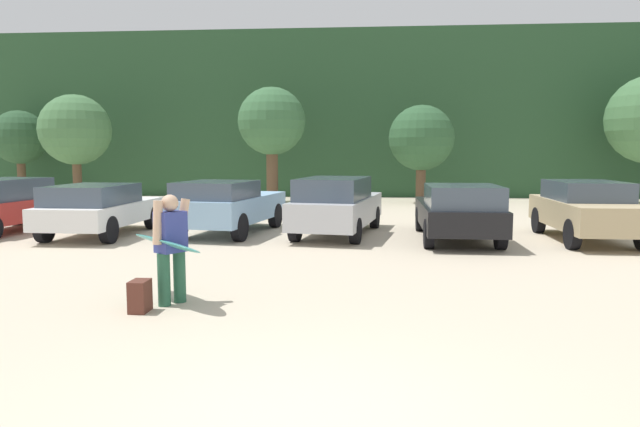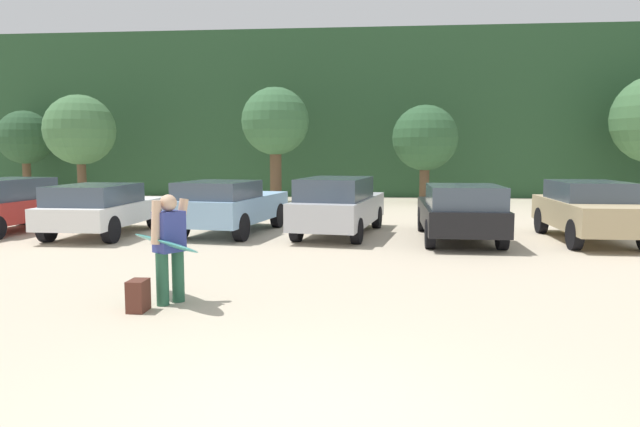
{
  "view_description": "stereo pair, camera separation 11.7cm",
  "coord_description": "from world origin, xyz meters",
  "px_view_note": "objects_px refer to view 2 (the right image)",
  "views": [
    {
      "loc": [
        0.47,
        -4.47,
        2.24
      ],
      "look_at": [
        -0.43,
        6.53,
        1.06
      ],
      "focal_mm": 32.4,
      "sensor_mm": 36.0,
      "label": 1
    },
    {
      "loc": [
        0.59,
        -4.46,
        2.24
      ],
      "look_at": [
        -0.43,
        6.53,
        1.06
      ],
      "focal_mm": 32.4,
      "sensor_mm": 36.0,
      "label": 2
    }
  ],
  "objects_px": {
    "parked_car_red": "(7,204)",
    "parked_car_silver": "(339,205)",
    "parked_car_sky_blue": "(229,205)",
    "backpack_dropped": "(138,296)",
    "parked_car_white": "(102,208)",
    "parked_car_black": "(460,211)",
    "surfboard_teal": "(165,243)",
    "person_adult": "(169,242)",
    "parked_car_tan": "(589,209)"
  },
  "relations": [
    {
      "from": "parked_car_red",
      "to": "parked_car_white",
      "type": "distance_m",
      "value": 3.03
    },
    {
      "from": "parked_car_black",
      "to": "parked_car_white",
      "type": "bearing_deg",
      "value": 90.62
    },
    {
      "from": "parked_car_sky_blue",
      "to": "parked_car_silver",
      "type": "relative_size",
      "value": 0.93
    },
    {
      "from": "backpack_dropped",
      "to": "parked_car_tan",
      "type": "bearing_deg",
      "value": 40.02
    },
    {
      "from": "backpack_dropped",
      "to": "parked_car_black",
      "type": "bearing_deg",
      "value": 51.97
    },
    {
      "from": "parked_car_sky_blue",
      "to": "parked_car_silver",
      "type": "bearing_deg",
      "value": -80.8
    },
    {
      "from": "parked_car_tan",
      "to": "parked_car_red",
      "type": "bearing_deg",
      "value": 89.86
    },
    {
      "from": "parked_car_red",
      "to": "parked_car_silver",
      "type": "distance_m",
      "value": 9.32
    },
    {
      "from": "parked_car_sky_blue",
      "to": "parked_car_black",
      "type": "bearing_deg",
      "value": -87.87
    },
    {
      "from": "parked_car_black",
      "to": "surfboard_teal",
      "type": "height_order",
      "value": "parked_car_black"
    },
    {
      "from": "parked_car_black",
      "to": "backpack_dropped",
      "type": "relative_size",
      "value": 10.26
    },
    {
      "from": "person_adult",
      "to": "parked_car_red",
      "type": "bearing_deg",
      "value": -10.23
    },
    {
      "from": "parked_car_sky_blue",
      "to": "person_adult",
      "type": "height_order",
      "value": "person_adult"
    },
    {
      "from": "parked_car_sky_blue",
      "to": "backpack_dropped",
      "type": "height_order",
      "value": "parked_car_sky_blue"
    },
    {
      "from": "parked_car_white",
      "to": "surfboard_teal",
      "type": "relative_size",
      "value": 2.45
    },
    {
      "from": "parked_car_red",
      "to": "parked_car_black",
      "type": "relative_size",
      "value": 1.01
    },
    {
      "from": "parked_car_silver",
      "to": "backpack_dropped",
      "type": "xyz_separation_m",
      "value": [
        -2.36,
        -7.76,
        -0.6
      ]
    },
    {
      "from": "parked_car_red",
      "to": "parked_car_black",
      "type": "bearing_deg",
      "value": -86.11
    },
    {
      "from": "parked_car_silver",
      "to": "parked_car_white",
      "type": "bearing_deg",
      "value": 105.66
    },
    {
      "from": "parked_car_silver",
      "to": "surfboard_teal",
      "type": "height_order",
      "value": "parked_car_silver"
    },
    {
      "from": "parked_car_white",
      "to": "parked_car_silver",
      "type": "bearing_deg",
      "value": -83.02
    },
    {
      "from": "parked_car_sky_blue",
      "to": "parked_car_tan",
      "type": "height_order",
      "value": "parked_car_tan"
    },
    {
      "from": "parked_car_red",
      "to": "parked_car_sky_blue",
      "type": "relative_size",
      "value": 1.04
    },
    {
      "from": "parked_car_red",
      "to": "person_adult",
      "type": "height_order",
      "value": "person_adult"
    },
    {
      "from": "parked_car_white",
      "to": "person_adult",
      "type": "height_order",
      "value": "person_adult"
    },
    {
      "from": "parked_car_silver",
      "to": "parked_car_sky_blue",
      "type": "bearing_deg",
      "value": 99.22
    },
    {
      "from": "person_adult",
      "to": "surfboard_teal",
      "type": "distance_m",
      "value": 0.18
    },
    {
      "from": "parked_car_tan",
      "to": "parked_car_black",
      "type": "bearing_deg",
      "value": 96.58
    },
    {
      "from": "parked_car_silver",
      "to": "parked_car_tan",
      "type": "distance_m",
      "value": 6.37
    },
    {
      "from": "parked_car_black",
      "to": "backpack_dropped",
      "type": "distance_m",
      "value": 8.88
    },
    {
      "from": "backpack_dropped",
      "to": "person_adult",
      "type": "bearing_deg",
      "value": 56.12
    },
    {
      "from": "parked_car_white",
      "to": "parked_car_tan",
      "type": "distance_m",
      "value": 12.68
    },
    {
      "from": "parked_car_black",
      "to": "person_adult",
      "type": "xyz_separation_m",
      "value": [
        -5.15,
        -6.53,
        0.15
      ]
    },
    {
      "from": "parked_car_tan",
      "to": "backpack_dropped",
      "type": "xyz_separation_m",
      "value": [
        -8.72,
        -7.32,
        -0.58
      ]
    },
    {
      "from": "parked_car_sky_blue",
      "to": "surfboard_teal",
      "type": "xyz_separation_m",
      "value": [
        0.83,
        -7.19,
        0.1
      ]
    },
    {
      "from": "backpack_dropped",
      "to": "parked_car_red",
      "type": "bearing_deg",
      "value": 132.64
    },
    {
      "from": "parked_car_red",
      "to": "backpack_dropped",
      "type": "distance_m",
      "value": 10.28
    },
    {
      "from": "person_adult",
      "to": "parked_car_tan",
      "type": "bearing_deg",
      "value": -106.69
    },
    {
      "from": "parked_car_tan",
      "to": "person_adult",
      "type": "height_order",
      "value": "person_adult"
    },
    {
      "from": "parked_car_black",
      "to": "parked_car_tan",
      "type": "bearing_deg",
      "value": -82.95
    },
    {
      "from": "surfboard_teal",
      "to": "parked_car_white",
      "type": "bearing_deg",
      "value": -12.39
    },
    {
      "from": "parked_car_silver",
      "to": "backpack_dropped",
      "type": "distance_m",
      "value": 8.13
    },
    {
      "from": "person_adult",
      "to": "surfboard_teal",
      "type": "xyz_separation_m",
      "value": [
        -0.12,
        0.13,
        -0.03
      ]
    },
    {
      "from": "person_adult",
      "to": "surfboard_teal",
      "type": "relative_size",
      "value": 0.95
    },
    {
      "from": "parked_car_tan",
      "to": "surfboard_teal",
      "type": "relative_size",
      "value": 2.48
    },
    {
      "from": "parked_car_red",
      "to": "surfboard_teal",
      "type": "xyz_separation_m",
      "value": [
        7.14,
        -6.97,
        0.1
      ]
    },
    {
      "from": "parked_car_red",
      "to": "person_adult",
      "type": "relative_size",
      "value": 2.87
    },
    {
      "from": "parked_car_sky_blue",
      "to": "parked_car_silver",
      "type": "xyz_separation_m",
      "value": [
        3.01,
        -0.01,
        0.03
      ]
    },
    {
      "from": "parked_car_white",
      "to": "surfboard_teal",
      "type": "xyz_separation_m",
      "value": [
        4.15,
        -6.49,
        0.13
      ]
    },
    {
      "from": "parked_car_red",
      "to": "parked_car_silver",
      "type": "xyz_separation_m",
      "value": [
        9.32,
        0.21,
        0.04
      ]
    }
  ]
}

